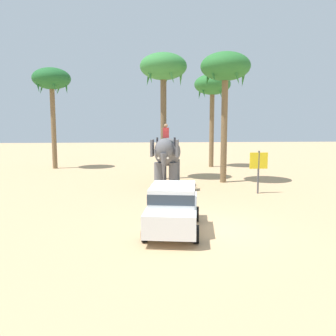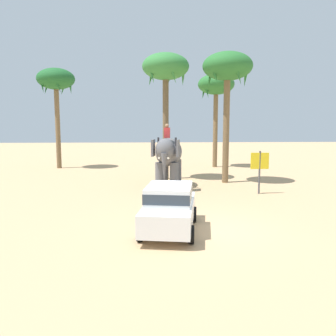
{
  "view_description": "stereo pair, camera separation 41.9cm",
  "coord_description": "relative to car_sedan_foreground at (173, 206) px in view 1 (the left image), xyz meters",
  "views": [
    {
      "loc": [
        -2.18,
        -12.27,
        3.88
      ],
      "look_at": [
        -0.82,
        5.44,
        1.6
      ],
      "focal_mm": 37.0,
      "sensor_mm": 36.0,
      "label": 1
    },
    {
      "loc": [
        -1.77,
        -12.3,
        3.88
      ],
      "look_at": [
        -0.82,
        5.44,
        1.6
      ],
      "focal_mm": 37.0,
      "sensor_mm": 36.0,
      "label": 2
    }
  ],
  "objects": [
    {
      "name": "palm_tree_behind_elephant",
      "position": [
        -8.67,
        18.53,
        6.49
      ],
      "size": [
        3.2,
        3.2,
        8.59
      ],
      "color": "brown",
      "rests_on": "ground"
    },
    {
      "name": "car_sedan_foreground",
      "position": [
        0.0,
        0.0,
        0.0
      ],
      "size": [
        2.36,
        4.32,
        1.7
      ],
      "color": "white",
      "rests_on": "ground"
    },
    {
      "name": "ground_plane",
      "position": [
        1.06,
        0.1,
        -0.93
      ],
      "size": [
        120.0,
        120.0,
        0.0
      ],
      "primitive_type": "plane",
      "color": "tan"
    },
    {
      "name": "palm_tree_far_back",
      "position": [
        4.3,
        10.27,
        6.35
      ],
      "size": [
        3.2,
        3.2,
        8.43
      ],
      "color": "brown",
      "rests_on": "ground"
    },
    {
      "name": "palm_tree_near_hut",
      "position": [
        5.18,
        18.57,
        6.15
      ],
      "size": [
        3.2,
        3.2,
        8.22
      ],
      "color": "brown",
      "rests_on": "ground"
    },
    {
      "name": "elephant_with_mahout",
      "position": [
        0.44,
        8.81,
        1.06
      ],
      "size": [
        2.18,
        4.0,
        3.88
      ],
      "color": "slate",
      "rests_on": "ground"
    },
    {
      "name": "palm_tree_left_of_road",
      "position": [
        0.42,
        11.97,
        6.55
      ],
      "size": [
        3.2,
        3.2,
        8.65
      ],
      "color": "brown",
      "rests_on": "ground"
    },
    {
      "name": "signboard_yellow",
      "position": [
        5.36,
        6.43,
        0.76
      ],
      "size": [
        1.0,
        0.1,
        2.4
      ],
      "color": "#4C4C51",
      "rests_on": "ground"
    }
  ]
}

